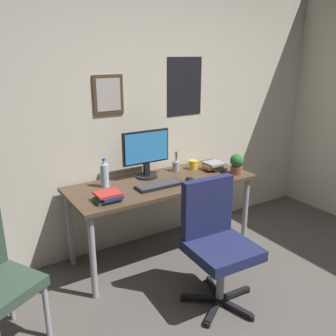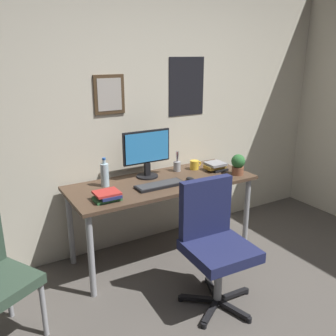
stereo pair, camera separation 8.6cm
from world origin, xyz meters
name	(u,v)px [view 2 (the right image)]	position (x,y,z in m)	size (l,w,h in m)	color
wall_back	(146,111)	(0.00, 2.15, 1.30)	(4.40, 0.10, 2.60)	beige
desk	(162,189)	(-0.06, 1.74, 0.65)	(1.68, 0.67, 0.73)	#4C3828
office_chair	(214,238)	(-0.06, 0.97, 0.53)	(0.56, 0.57, 0.95)	#1E234C
monitor	(147,152)	(-0.12, 1.91, 0.97)	(0.46, 0.20, 0.43)	black
keyboard	(160,185)	(-0.14, 1.63, 0.75)	(0.43, 0.15, 0.03)	black
computer_mouse	(191,179)	(0.16, 1.60, 0.75)	(0.06, 0.11, 0.04)	black
water_bottle	(105,174)	(-0.54, 1.88, 0.84)	(0.07, 0.07, 0.25)	silver
coffee_mug_near	(195,165)	(0.39, 1.88, 0.78)	(0.12, 0.09, 0.09)	yellow
potted_plant	(238,164)	(0.65, 1.54, 0.84)	(0.13, 0.13, 0.19)	brown
pen_cup	(177,166)	(0.21, 1.92, 0.79)	(0.07, 0.07, 0.20)	#9EA0A5
book_stack_left	(108,196)	(-0.64, 1.56, 0.77)	(0.20, 0.17, 0.07)	#33723F
book_stack_right	(216,166)	(0.55, 1.75, 0.77)	(0.20, 0.17, 0.08)	black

